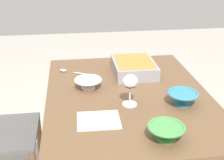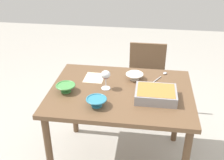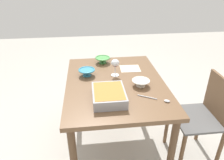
% 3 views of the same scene
% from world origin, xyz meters
% --- Properties ---
extents(dining_table, '(1.13, 0.85, 0.75)m').
position_xyz_m(dining_table, '(0.00, 0.00, 0.66)').
color(dining_table, brown).
rests_on(dining_table, ground_plane).
extents(wine_glass, '(0.07, 0.07, 0.16)m').
position_xyz_m(wine_glass, '(0.12, -0.01, 0.87)').
color(wine_glass, white).
rests_on(wine_glass, dining_table).
extents(casserole_dish, '(0.31, 0.24, 0.08)m').
position_xyz_m(casserole_dish, '(-0.27, 0.09, 0.80)').
color(casserole_dish, '#99999E').
rests_on(casserole_dish, dining_table).
extents(mixing_bowl, '(0.15, 0.15, 0.06)m').
position_xyz_m(mixing_bowl, '(-0.09, -0.20, 0.79)').
color(mixing_bowl, white).
rests_on(mixing_bowl, dining_table).
extents(small_bowl, '(0.15, 0.15, 0.06)m').
position_xyz_m(small_bowl, '(0.43, 0.08, 0.79)').
color(small_bowl, '#4C994C').
rests_on(small_bowl, dining_table).
extents(serving_bowl, '(0.15, 0.15, 0.06)m').
position_xyz_m(serving_bowl, '(0.15, 0.24, 0.79)').
color(serving_bowl, teal).
rests_on(serving_bowl, dining_table).
extents(serving_spoon, '(0.14, 0.23, 0.01)m').
position_xyz_m(serving_spoon, '(-0.33, -0.30, 0.76)').
color(serving_spoon, silver).
rests_on(serving_spoon, dining_table).
extents(napkin, '(0.17, 0.20, 0.00)m').
position_xyz_m(napkin, '(0.25, -0.18, 0.76)').
color(napkin, beige).
rests_on(napkin, dining_table).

